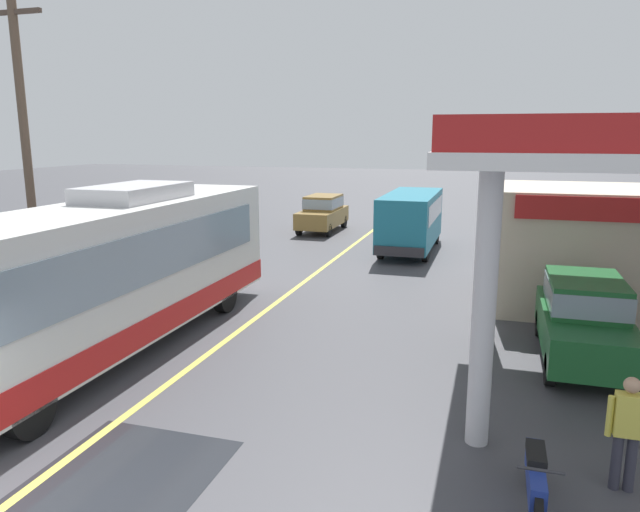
% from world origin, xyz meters
% --- Properties ---
extents(ground, '(120.00, 120.00, 0.00)m').
position_xyz_m(ground, '(0.00, 20.00, 0.00)').
color(ground, '#424247').
extents(lane_divider_stripe, '(0.16, 50.00, 0.01)m').
position_xyz_m(lane_divider_stripe, '(0.00, 15.00, 0.00)').
color(lane_divider_stripe, '#D8CC4C').
rests_on(lane_divider_stripe, ground).
extents(wet_puddle_patch, '(2.54, 3.58, 0.01)m').
position_xyz_m(wet_puddle_patch, '(1.09, 1.14, 0.00)').
color(wet_puddle_patch, '#26282D').
rests_on(wet_puddle_patch, ground).
extents(coach_bus_main, '(2.60, 11.04, 3.69)m').
position_xyz_m(coach_bus_main, '(-2.15, 5.99, 1.72)').
color(coach_bus_main, white).
rests_on(coach_bus_main, ground).
extents(car_at_pump, '(1.70, 4.20, 1.82)m').
position_xyz_m(car_at_pump, '(7.97, 8.30, 1.01)').
color(car_at_pump, '#1E602D').
rests_on(car_at_pump, ground).
extents(minibus_opposing_lane, '(2.04, 6.13, 2.44)m').
position_xyz_m(minibus_opposing_lane, '(2.62, 19.56, 1.47)').
color(minibus_opposing_lane, teal).
rests_on(minibus_opposing_lane, ground).
extents(motorcycle_parked_forecourt, '(0.55, 1.80, 0.92)m').
position_xyz_m(motorcycle_parked_forecourt, '(6.71, 2.46, 0.44)').
color(motorcycle_parked_forecourt, black).
rests_on(motorcycle_parked_forecourt, ground).
extents(pedestrian_near_pump, '(0.55, 0.22, 1.66)m').
position_xyz_m(pedestrian_near_pump, '(7.90, 3.28, 0.93)').
color(pedestrian_near_pump, '#33333F').
rests_on(pedestrian_near_pump, ground).
extents(pedestrian_by_shop, '(0.55, 0.22, 1.66)m').
position_xyz_m(pedestrian_by_shop, '(8.26, 9.73, 0.93)').
color(pedestrian_by_shop, '#33333F').
rests_on(pedestrian_by_shop, ground).
extents(car_trailing_behind_bus, '(1.70, 4.20, 1.82)m').
position_xyz_m(car_trailing_behind_bus, '(-2.42, 23.49, 1.01)').
color(car_trailing_behind_bus, olive).
rests_on(car_trailing_behind_bus, ground).
extents(utility_pole_roadside, '(1.80, 0.24, 8.61)m').
position_xyz_m(utility_pole_roadside, '(-6.52, 8.44, 4.49)').
color(utility_pole_roadside, brown).
rests_on(utility_pole_roadside, ground).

